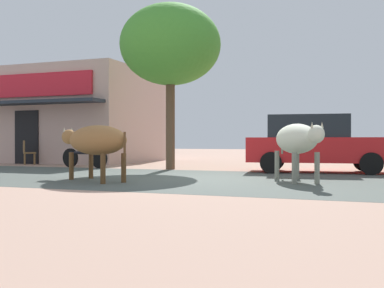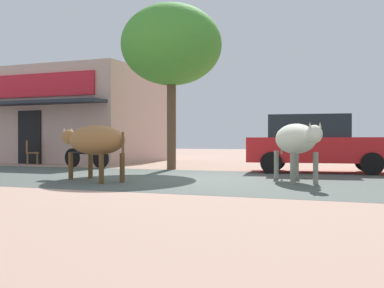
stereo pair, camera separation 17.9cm
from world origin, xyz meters
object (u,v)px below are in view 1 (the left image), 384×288
object	(u,v)px
parked_hatchback_car	(316,143)
parked_motorcycle	(85,154)
cow_far_dark	(297,139)
cafe_chair_near_tree	(27,151)
cow_near_brown	(95,141)
roadside_tree	(170,45)

from	to	relation	value
parked_hatchback_car	parked_motorcycle	size ratio (longest dim) A/B	2.20
cow_far_dark	cafe_chair_near_tree	world-z (taller)	cow_far_dark
cow_near_brown	cafe_chair_near_tree	distance (m)	8.27
cow_far_dark	parked_motorcycle	bearing A→B (deg)	158.03
parked_hatchback_car	parked_motorcycle	bearing A→B (deg)	-177.17
roadside_tree	parked_hatchback_car	distance (m)	5.44
parked_hatchback_car	cow_near_brown	size ratio (longest dim) A/B	1.58
cow_near_brown	parked_motorcycle	bearing A→B (deg)	125.56
parked_hatchback_car	cow_near_brown	xyz separation A→B (m)	(-4.36, -4.77, 0.07)
parked_hatchback_car	cow_far_dark	xyz separation A→B (m)	(-0.07, -3.37, 0.09)
roadside_tree	cafe_chair_near_tree	distance (m)	7.11
cow_far_dark	cow_near_brown	bearing A→B (deg)	-161.95
parked_hatchback_car	cafe_chair_near_tree	distance (m)	10.68
parked_hatchback_car	cow_far_dark	bearing A→B (deg)	-91.25
roadside_tree	cow_far_dark	distance (m)	6.22
parked_hatchback_car	roadside_tree	bearing A→B (deg)	-177.84
parked_hatchback_car	cafe_chair_near_tree	size ratio (longest dim) A/B	4.57
cow_far_dark	cafe_chair_near_tree	xyz separation A→B (m)	(-10.59, 3.94, -0.42)
parked_hatchback_car	cow_near_brown	world-z (taller)	parked_hatchback_car
roadside_tree	cow_near_brown	distance (m)	5.51
cow_far_dark	cafe_chair_near_tree	distance (m)	11.31
parked_hatchback_car	cafe_chair_near_tree	world-z (taller)	parked_hatchback_car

